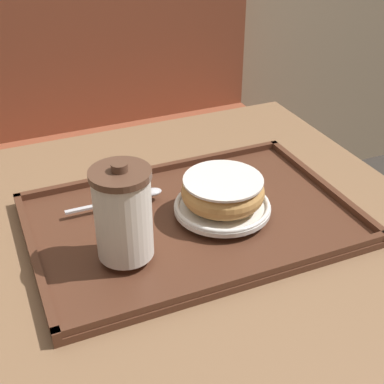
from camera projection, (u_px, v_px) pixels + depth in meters
booth_bench at (99, 178)px, 1.79m from camera, size 1.17×0.44×1.00m
cafe_table at (186, 304)px, 0.98m from camera, size 0.84×0.82×0.70m
serving_tray at (192, 221)px, 0.89m from camera, size 0.53×0.36×0.02m
coffee_cup_front at (123, 213)px, 0.76m from camera, size 0.09×0.09×0.15m
plate_with_chocolate_donut at (222, 206)px, 0.89m from camera, size 0.16×0.16×0.01m
donut_chocolate_glazed at (223, 191)px, 0.87m from camera, size 0.14×0.14×0.04m
spoon at (136, 196)px, 0.92m from camera, size 0.17×0.02×0.01m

